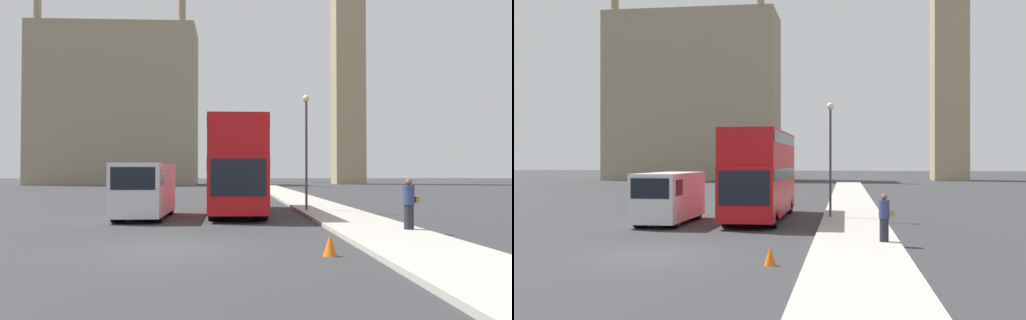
% 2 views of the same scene
% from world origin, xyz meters
% --- Properties ---
extents(ground_plane, '(300.00, 300.00, 0.00)m').
position_xyz_m(ground_plane, '(0.00, 0.00, 0.00)').
color(ground_plane, '#333335').
extents(sidewalk_strip, '(3.09, 120.00, 0.15)m').
position_xyz_m(sidewalk_strip, '(6.55, 0.00, 0.07)').
color(sidewalk_strip, '#ADA89E').
rests_on(sidewalk_strip, ground_plane).
extents(clock_tower, '(5.47, 5.64, 60.06)m').
position_xyz_m(clock_tower, '(21.80, 71.80, 30.83)').
color(clock_tower, tan).
rests_on(clock_tower, ground_plane).
extents(building_block_distant, '(26.19, 10.12, 31.35)m').
position_xyz_m(building_block_distant, '(-17.34, 68.91, 12.88)').
color(building_block_distant, gray).
rests_on(building_block_distant, ground_plane).
extents(red_double_decker_bus, '(2.56, 10.08, 4.49)m').
position_xyz_m(red_double_decker_bus, '(1.86, 11.34, 2.51)').
color(red_double_decker_bus, '#B71114').
rests_on(red_double_decker_bus, ground_plane).
extents(white_van, '(2.07, 5.72, 2.44)m').
position_xyz_m(white_van, '(-2.28, 8.94, 1.31)').
color(white_van, silver).
rests_on(white_van, ground_plane).
extents(pedestrian, '(0.54, 0.38, 1.70)m').
position_xyz_m(pedestrian, '(7.53, 2.97, 1.00)').
color(pedestrian, '#23232D').
rests_on(pedestrian, sidewalk_strip).
extents(street_lamp, '(0.36, 0.36, 5.85)m').
position_xyz_m(street_lamp, '(5.39, 11.69, 3.98)').
color(street_lamp, '#38383D').
rests_on(street_lamp, sidewalk_strip).
extents(traffic_cone, '(0.36, 0.36, 0.55)m').
position_xyz_m(traffic_cone, '(4.00, -1.31, 0.28)').
color(traffic_cone, orange).
rests_on(traffic_cone, ground_plane).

